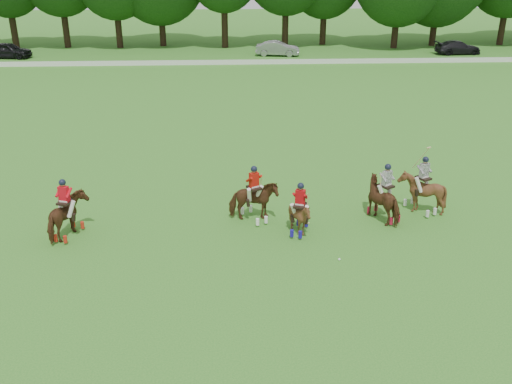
{
  "coord_description": "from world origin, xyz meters",
  "views": [
    {
      "loc": [
        0.19,
        -16.37,
        10.29
      ],
      "look_at": [
        1.21,
        4.2,
        1.4
      ],
      "focal_mm": 40.0,
      "sensor_mm": 36.0,
      "label": 1
    }
  ],
  "objects_px": {
    "polo_stripe_b": "(422,192)",
    "polo_red_b": "(254,201)",
    "car_mid": "(278,49)",
    "polo_stripe_a": "(385,199)",
    "car_right": "(458,48)",
    "polo_ball": "(339,259)",
    "polo_red_a": "(67,216)",
    "car_left": "(8,50)",
    "polo_red_c": "(300,216)"
  },
  "relations": [
    {
      "from": "polo_red_a",
      "to": "polo_ball",
      "type": "height_order",
      "value": "polo_red_a"
    },
    {
      "from": "polo_red_c",
      "to": "polo_stripe_b",
      "type": "height_order",
      "value": "polo_stripe_b"
    },
    {
      "from": "polo_ball",
      "to": "polo_red_b",
      "type": "bearing_deg",
      "value": 130.15
    },
    {
      "from": "polo_red_b",
      "to": "polo_stripe_a",
      "type": "bearing_deg",
      "value": -1.84
    },
    {
      "from": "polo_stripe_b",
      "to": "polo_ball",
      "type": "distance_m",
      "value": 5.73
    },
    {
      "from": "car_left",
      "to": "car_right",
      "type": "bearing_deg",
      "value": -80.57
    },
    {
      "from": "car_left",
      "to": "polo_red_a",
      "type": "bearing_deg",
      "value": -148.75
    },
    {
      "from": "polo_red_c",
      "to": "polo_stripe_a",
      "type": "xyz_separation_m",
      "value": [
        3.59,
        1.08,
        0.14
      ]
    },
    {
      "from": "polo_red_a",
      "to": "polo_ball",
      "type": "distance_m",
      "value": 10.35
    },
    {
      "from": "car_right",
      "to": "polo_stripe_b",
      "type": "bearing_deg",
      "value": 152.85
    },
    {
      "from": "polo_red_b",
      "to": "polo_red_c",
      "type": "bearing_deg",
      "value": -36.29
    },
    {
      "from": "polo_red_c",
      "to": "polo_stripe_a",
      "type": "distance_m",
      "value": 3.75
    },
    {
      "from": "polo_red_c",
      "to": "polo_ball",
      "type": "relative_size",
      "value": 23.55
    },
    {
      "from": "car_mid",
      "to": "car_right",
      "type": "distance_m",
      "value": 18.71
    },
    {
      "from": "polo_red_c",
      "to": "polo_stripe_a",
      "type": "bearing_deg",
      "value": 16.75
    },
    {
      "from": "polo_red_a",
      "to": "polo_stripe_b",
      "type": "bearing_deg",
      "value": 6.23
    },
    {
      "from": "car_left",
      "to": "polo_ball",
      "type": "height_order",
      "value": "car_left"
    },
    {
      "from": "polo_red_c",
      "to": "car_mid",
      "type": "bearing_deg",
      "value": 86.4
    },
    {
      "from": "car_right",
      "to": "polo_red_c",
      "type": "relative_size",
      "value": 2.2
    },
    {
      "from": "car_mid",
      "to": "car_left",
      "type": "bearing_deg",
      "value": 99.18
    },
    {
      "from": "car_right",
      "to": "polo_ball",
      "type": "xyz_separation_m",
      "value": [
        -20.0,
        -41.36,
        -0.63
      ]
    },
    {
      "from": "car_left",
      "to": "polo_stripe_a",
      "type": "height_order",
      "value": "polo_stripe_a"
    },
    {
      "from": "car_mid",
      "to": "polo_stripe_b",
      "type": "bearing_deg",
      "value": -166.49
    },
    {
      "from": "car_mid",
      "to": "polo_ball",
      "type": "relative_size",
      "value": 48.82
    },
    {
      "from": "car_right",
      "to": "polo_stripe_b",
      "type": "height_order",
      "value": "polo_stripe_b"
    },
    {
      "from": "car_mid",
      "to": "polo_ball",
      "type": "xyz_separation_m",
      "value": [
        -1.28,
        -41.36,
        -0.68
      ]
    },
    {
      "from": "car_mid",
      "to": "polo_red_b",
      "type": "distance_m",
      "value": 38.17
    },
    {
      "from": "polo_red_a",
      "to": "polo_red_b",
      "type": "bearing_deg",
      "value": 8.62
    },
    {
      "from": "car_left",
      "to": "polo_red_b",
      "type": "xyz_separation_m",
      "value": [
        22.8,
        -37.95,
        0.08
      ]
    },
    {
      "from": "car_left",
      "to": "polo_stripe_b",
      "type": "height_order",
      "value": "polo_stripe_b"
    },
    {
      "from": "polo_red_a",
      "to": "polo_red_b",
      "type": "relative_size",
      "value": 1.01
    },
    {
      "from": "car_mid",
      "to": "polo_stripe_a",
      "type": "relative_size",
      "value": 1.83
    },
    {
      "from": "polo_red_a",
      "to": "polo_red_c",
      "type": "relative_size",
      "value": 1.12
    },
    {
      "from": "car_left",
      "to": "polo_stripe_b",
      "type": "distance_m",
      "value": 47.89
    },
    {
      "from": "polo_red_a",
      "to": "polo_ball",
      "type": "xyz_separation_m",
      "value": [
        10.05,
        -2.33,
        -0.82
      ]
    },
    {
      "from": "polo_stripe_b",
      "to": "polo_red_b",
      "type": "bearing_deg",
      "value": -176.23
    },
    {
      "from": "car_left",
      "to": "polo_ball",
      "type": "bearing_deg",
      "value": -138.74
    },
    {
      "from": "car_mid",
      "to": "polo_stripe_b",
      "type": "distance_m",
      "value": 37.59
    },
    {
      "from": "car_mid",
      "to": "polo_red_a",
      "type": "height_order",
      "value": "polo_red_a"
    },
    {
      "from": "polo_red_b",
      "to": "polo_red_a",
      "type": "bearing_deg",
      "value": -171.38
    },
    {
      "from": "polo_stripe_a",
      "to": "polo_ball",
      "type": "bearing_deg",
      "value": -126.6
    },
    {
      "from": "polo_red_b",
      "to": "car_right",
      "type": "bearing_deg",
      "value": 58.91
    },
    {
      "from": "car_mid",
      "to": "polo_stripe_b",
      "type": "xyz_separation_m",
      "value": [
        2.84,
        -37.48,
        0.18
      ]
    },
    {
      "from": "polo_red_c",
      "to": "polo_red_a",
      "type": "bearing_deg",
      "value": 178.93
    },
    {
      "from": "polo_stripe_b",
      "to": "polo_ball",
      "type": "bearing_deg",
      "value": -136.74
    },
    {
      "from": "car_left",
      "to": "polo_stripe_b",
      "type": "relative_size",
      "value": 1.51
    },
    {
      "from": "polo_red_c",
      "to": "polo_stripe_b",
      "type": "bearing_deg",
      "value": 17.9
    },
    {
      "from": "polo_red_b",
      "to": "polo_red_c",
      "type": "xyz_separation_m",
      "value": [
        1.7,
        -1.25,
        -0.11
      ]
    },
    {
      "from": "car_right",
      "to": "polo_stripe_a",
      "type": "distance_m",
      "value": 41.98
    },
    {
      "from": "car_left",
      "to": "car_right",
      "type": "distance_m",
      "value": 45.68
    }
  ]
}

